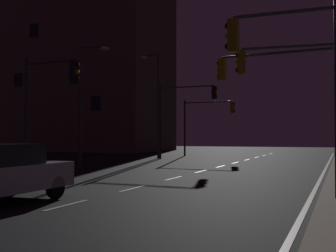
{
  "coord_description": "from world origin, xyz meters",
  "views": [
    {
      "loc": [
        6.64,
        -1.15,
        1.79
      ],
      "look_at": [
        -1.81,
        21.11,
        2.3
      ],
      "focal_mm": 49.2,
      "sensor_mm": 36.0,
      "label": 1
    }
  ],
  "objects_px": {
    "street_lamp_median": "(85,94)",
    "building_distant": "(91,33)",
    "traffic_light_far_left": "(207,115)",
    "traffic_light_mid_left": "(293,81)",
    "traffic_light_mid_right": "(282,83)",
    "traffic_light_near_right": "(287,61)",
    "street_lamp_mid_block": "(156,96)",
    "traffic_light_far_right": "(48,93)",
    "traffic_light_overhead_east": "(184,106)"
  },
  "relations": [
    {
      "from": "building_distant",
      "to": "traffic_light_far_right",
      "type": "bearing_deg",
      "value": -62.51
    },
    {
      "from": "traffic_light_overhead_east",
      "to": "building_distant",
      "type": "xyz_separation_m",
      "value": [
        -17.32,
        15.87,
        10.24
      ]
    },
    {
      "from": "street_lamp_mid_block",
      "to": "traffic_light_near_right",
      "type": "bearing_deg",
      "value": -59.18
    },
    {
      "from": "traffic_light_overhead_east",
      "to": "traffic_light_mid_left",
      "type": "bearing_deg",
      "value": -57.23
    },
    {
      "from": "traffic_light_far_right",
      "to": "building_distant",
      "type": "xyz_separation_m",
      "value": [
        -16.72,
        32.14,
        10.69
      ]
    },
    {
      "from": "traffic_light_overhead_east",
      "to": "street_lamp_mid_block",
      "type": "bearing_deg",
      "value": 158.73
    },
    {
      "from": "traffic_light_near_right",
      "to": "traffic_light_overhead_east",
      "type": "distance_m",
      "value": 22.1
    },
    {
      "from": "traffic_light_mid_right",
      "to": "traffic_light_overhead_east",
      "type": "bearing_deg",
      "value": 122.92
    },
    {
      "from": "street_lamp_median",
      "to": "building_distant",
      "type": "relative_size",
      "value": 0.24
    },
    {
      "from": "traffic_light_far_right",
      "to": "street_lamp_median",
      "type": "distance_m",
      "value": 6.31
    },
    {
      "from": "traffic_light_far_right",
      "to": "traffic_light_near_right",
      "type": "bearing_deg",
      "value": -19.0
    },
    {
      "from": "street_lamp_median",
      "to": "building_distant",
      "type": "bearing_deg",
      "value": 119.69
    },
    {
      "from": "traffic_light_mid_left",
      "to": "street_lamp_mid_block",
      "type": "xyz_separation_m",
      "value": [
        -12.12,
        15.66,
        1.07
      ]
    },
    {
      "from": "traffic_light_far_left",
      "to": "street_lamp_mid_block",
      "type": "relative_size",
      "value": 0.59
    },
    {
      "from": "building_distant",
      "to": "traffic_light_far_left",
      "type": "bearing_deg",
      "value": -30.2
    },
    {
      "from": "building_distant",
      "to": "traffic_light_mid_right",
      "type": "bearing_deg",
      "value": -48.47
    },
    {
      "from": "street_lamp_median",
      "to": "building_distant",
      "type": "xyz_separation_m",
      "value": [
        -14.9,
        26.13,
        10.13
      ]
    },
    {
      "from": "traffic_light_near_right",
      "to": "traffic_light_mid_left",
      "type": "xyz_separation_m",
      "value": [
        -0.34,
        5.23,
        0.07
      ]
    },
    {
      "from": "traffic_light_mid_left",
      "to": "traffic_light_overhead_east",
      "type": "bearing_deg",
      "value": 122.77
    },
    {
      "from": "traffic_light_mid_left",
      "to": "street_lamp_mid_block",
      "type": "distance_m",
      "value": 19.84
    },
    {
      "from": "traffic_light_near_right",
      "to": "traffic_light_mid_left",
      "type": "bearing_deg",
      "value": 93.77
    },
    {
      "from": "street_lamp_median",
      "to": "street_lamp_mid_block",
      "type": "bearing_deg",
      "value": 91.51
    },
    {
      "from": "traffic_light_mid_left",
      "to": "street_lamp_mid_block",
      "type": "relative_size",
      "value": 0.63
    },
    {
      "from": "traffic_light_mid_right",
      "to": "traffic_light_near_right",
      "type": "bearing_deg",
      "value": -81.86
    },
    {
      "from": "traffic_light_mid_left",
      "to": "street_lamp_median",
      "type": "xyz_separation_m",
      "value": [
        -11.82,
        4.35,
        0.26
      ]
    },
    {
      "from": "traffic_light_mid_left",
      "to": "building_distant",
      "type": "height_order",
      "value": "building_distant"
    },
    {
      "from": "traffic_light_mid_right",
      "to": "street_lamp_median",
      "type": "bearing_deg",
      "value": 163.05
    },
    {
      "from": "traffic_light_far_left",
      "to": "building_distant",
      "type": "distance_m",
      "value": 22.93
    },
    {
      "from": "traffic_light_far_left",
      "to": "traffic_light_overhead_east",
      "type": "distance_m",
      "value": 5.71
    },
    {
      "from": "traffic_light_far_left",
      "to": "street_lamp_mid_block",
      "type": "bearing_deg",
      "value": -122.19
    },
    {
      "from": "traffic_light_near_right",
      "to": "traffic_light_far_left",
      "type": "distance_m",
      "value": 27.25
    },
    {
      "from": "traffic_light_far_left",
      "to": "traffic_light_mid_left",
      "type": "distance_m",
      "value": 22.28
    },
    {
      "from": "traffic_light_mid_right",
      "to": "street_lamp_mid_block",
      "type": "distance_m",
      "value": 18.8
    },
    {
      "from": "traffic_light_far_right",
      "to": "building_distant",
      "type": "distance_m",
      "value": 37.78
    },
    {
      "from": "traffic_light_near_right",
      "to": "street_lamp_median",
      "type": "xyz_separation_m",
      "value": [
        -12.17,
        9.58,
        0.33
      ]
    },
    {
      "from": "traffic_light_near_right",
      "to": "traffic_light_mid_right",
      "type": "xyz_separation_m",
      "value": [
        -0.88,
        6.14,
        0.1
      ]
    },
    {
      "from": "traffic_light_far_left",
      "to": "traffic_light_overhead_east",
      "type": "relative_size",
      "value": 0.87
    },
    {
      "from": "traffic_light_overhead_east",
      "to": "street_lamp_median",
      "type": "xyz_separation_m",
      "value": [
        -2.42,
        -10.26,
        0.11
      ]
    },
    {
      "from": "traffic_light_far_right",
      "to": "traffic_light_mid_right",
      "type": "distance_m",
      "value": 9.82
    },
    {
      "from": "traffic_light_mid_left",
      "to": "building_distant",
      "type": "relative_size",
      "value": 0.19
    },
    {
      "from": "traffic_light_mid_right",
      "to": "traffic_light_overhead_east",
      "type": "relative_size",
      "value": 0.93
    },
    {
      "from": "traffic_light_far_right",
      "to": "traffic_light_mid_left",
      "type": "relative_size",
      "value": 0.97
    },
    {
      "from": "traffic_light_mid_right",
      "to": "traffic_light_overhead_east",
      "type": "xyz_separation_m",
      "value": [
        -8.87,
        13.7,
        0.13
      ]
    },
    {
      "from": "traffic_light_near_right",
      "to": "building_distant",
      "type": "distance_m",
      "value": 46.01
    },
    {
      "from": "traffic_light_far_right",
      "to": "traffic_light_far_left",
      "type": "height_order",
      "value": "traffic_light_far_right"
    },
    {
      "from": "street_lamp_median",
      "to": "building_distant",
      "type": "height_order",
      "value": "building_distant"
    },
    {
      "from": "traffic_light_far_left",
      "to": "building_distant",
      "type": "relative_size",
      "value": 0.17
    },
    {
      "from": "traffic_light_far_left",
      "to": "traffic_light_overhead_east",
      "type": "bearing_deg",
      "value": -91.89
    },
    {
      "from": "traffic_light_far_right",
      "to": "street_lamp_mid_block",
      "type": "xyz_separation_m",
      "value": [
        -2.12,
        17.34,
        1.37
      ]
    },
    {
      "from": "street_lamp_mid_block",
      "to": "building_distant",
      "type": "bearing_deg",
      "value": 134.59
    }
  ]
}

